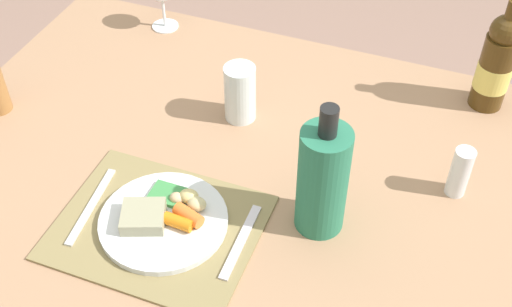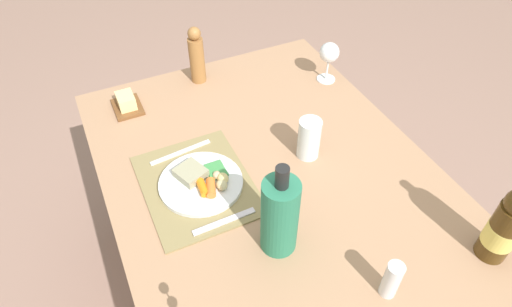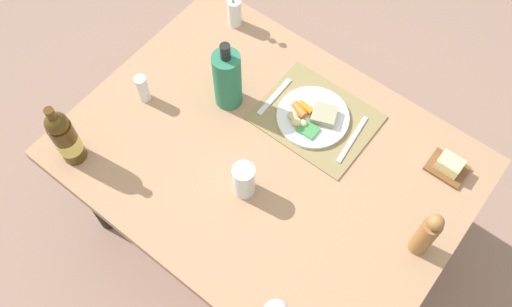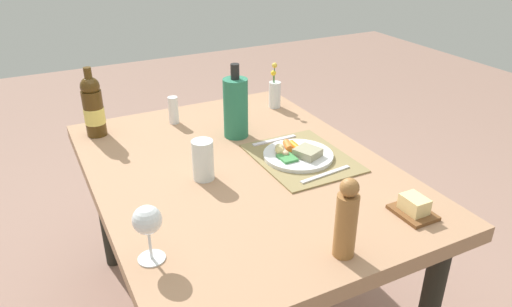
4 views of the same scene
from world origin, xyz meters
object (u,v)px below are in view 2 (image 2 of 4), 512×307
object	(u,v)px
water_tumbler	(309,141)
butter_dish	(127,103)
pepper_mill	(197,56)
dinner_plate	(202,181)
wine_glass	(329,54)
salt_shaker	(392,280)
dining_table	(270,187)
knife	(224,221)
cooler_bottle	(280,216)
fork	(181,152)
wine_bottle	(506,226)

from	to	relation	value
water_tumbler	butter_dish	bearing A→B (deg)	-135.70
pepper_mill	dinner_plate	bearing A→B (deg)	-18.98
wine_glass	salt_shaker	xyz separation A→B (m)	(0.85, -0.35, -0.06)
dining_table	salt_shaker	world-z (taller)	salt_shaker
knife	pepper_mill	bearing A→B (deg)	164.75
cooler_bottle	water_tumbler	xyz separation A→B (m)	(-0.27, 0.25, -0.06)
water_tumbler	pepper_mill	xyz separation A→B (m)	(-0.55, -0.18, 0.05)
dinner_plate	water_tumbler	xyz separation A→B (m)	(0.02, 0.36, 0.04)
dining_table	water_tumbler	bearing A→B (deg)	97.07
fork	butter_dish	distance (m)	0.33
dining_table	fork	world-z (taller)	fork
salt_shaker	butter_dish	bearing A→B (deg)	-157.53
butter_dish	salt_shaker	xyz separation A→B (m)	(1.01, 0.42, 0.03)
wine_glass	water_tumbler	distance (m)	0.44
wine_glass	butter_dish	xyz separation A→B (m)	(-0.15, -0.76, -0.09)
butter_dish	fork	bearing A→B (deg)	18.00
pepper_mill	salt_shaker	bearing A→B (deg)	6.17
cooler_bottle	butter_dish	size ratio (longest dim) A/B	2.31
fork	wine_glass	size ratio (longest dim) A/B	1.30
dinner_plate	cooler_bottle	bearing A→B (deg)	21.95
dining_table	fork	bearing A→B (deg)	-130.13
wine_glass	pepper_mill	bearing A→B (deg)	-114.71
fork	pepper_mill	size ratio (longest dim) A/B	0.92
wine_bottle	cooler_bottle	size ratio (longest dim) A/B	0.94
dinner_plate	water_tumbler	size ratio (longest dim) A/B	1.83
butter_dish	salt_shaker	world-z (taller)	salt_shaker
wine_glass	wine_bottle	bearing A→B (deg)	-1.64
cooler_bottle	dining_table	bearing A→B (deg)	157.94
dinner_plate	wine_bottle	distance (m)	0.84
pepper_mill	water_tumbler	bearing A→B (deg)	18.09
fork	water_tumbler	world-z (taller)	water_tumbler
butter_dish	pepper_mill	bearing A→B (deg)	100.98
fork	wine_glass	bearing A→B (deg)	97.57
fork	butter_dish	world-z (taller)	butter_dish
dining_table	salt_shaker	bearing A→B (deg)	9.23
wine_bottle	wine_glass	size ratio (longest dim) A/B	1.75
knife	salt_shaker	xyz separation A→B (m)	(0.37, 0.29, 0.05)
fork	water_tumbler	xyz separation A→B (m)	(0.18, 0.38, 0.05)
butter_dish	cooler_bottle	bearing A→B (deg)	17.08
knife	cooler_bottle	bearing A→B (deg)	39.63
fork	butter_dish	size ratio (longest dim) A/B	1.63
dinner_plate	cooler_bottle	size ratio (longest dim) A/B	0.86
salt_shaker	pepper_mill	world-z (taller)	pepper_mill
dining_table	wine_bottle	size ratio (longest dim) A/B	4.73
fork	dinner_plate	bearing A→B (deg)	-0.42
wine_glass	knife	bearing A→B (deg)	-52.83
water_tumbler	dining_table	bearing A→B (deg)	-82.93
dining_table	fork	size ratio (longest dim) A/B	6.33
dining_table	dinner_plate	size ratio (longest dim) A/B	5.17
wine_glass	butter_dish	world-z (taller)	wine_glass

